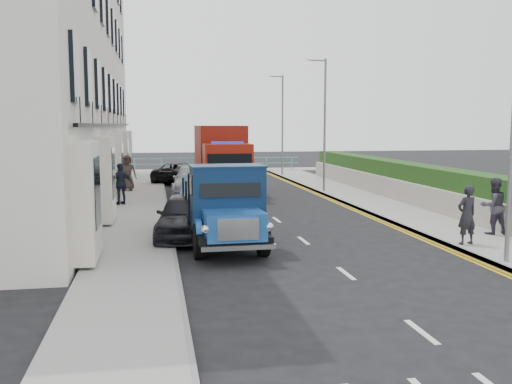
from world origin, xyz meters
name	(u,v)px	position (x,y,z in m)	size (l,w,h in m)	color
ground	(322,255)	(0.00, 0.00, 0.00)	(120.00, 120.00, 0.00)	black
pavement_west	(139,210)	(-5.20, 9.00, 0.06)	(2.40, 38.00, 0.12)	gray
pavement_east	(378,204)	(5.30, 9.00, 0.06)	(2.60, 38.00, 0.12)	gray
promenade	(214,171)	(0.00, 29.00, 0.06)	(30.00, 2.50, 0.12)	gray
sea_plane	(189,152)	(0.00, 60.00, 0.00)	(120.00, 120.00, 0.00)	slate
terrace_west	(43,46)	(-9.47, 13.00, 7.17)	(6.31, 30.20, 14.25)	silver
garden_east	(418,185)	(7.21, 9.00, 0.90)	(1.45, 28.00, 1.75)	#B2AD9E
seafront_railing	(215,165)	(0.00, 28.20, 0.58)	(13.00, 0.08, 1.11)	#59B2A5
lamp_near	(510,109)	(4.18, -2.00, 4.00)	(1.23, 0.18, 7.00)	slate
lamp_mid	(323,117)	(4.18, 14.00, 4.00)	(1.23, 0.18, 7.00)	slate
lamp_far	(281,119)	(4.18, 24.00, 4.00)	(1.23, 0.18, 7.00)	slate
bedford_lorry	(226,212)	(-2.54, 1.04, 1.12)	(2.18, 5.23, 2.44)	black
red_lorry	(221,158)	(-1.12, 14.48, 1.89)	(2.36, 6.80, 3.55)	black
parked_car_front	(186,216)	(-3.60, 3.07, 0.72)	(1.70, 4.24, 1.44)	black
parked_car_mid	(199,190)	(-2.60, 10.58, 0.68)	(1.43, 4.11, 1.35)	#4F74A9
parked_car_rear	(193,181)	(-2.60, 14.06, 0.74)	(2.07, 5.08, 1.48)	#A8AAAD
seafront_car_left	(178,172)	(-3.07, 20.95, 0.64)	(2.11, 4.57, 1.27)	black
seafront_car_right	(224,163)	(0.50, 26.38, 0.79)	(1.86, 4.62, 1.58)	#B6B5BA
pedestrian_east_near	(467,215)	(4.40, 0.12, 1.00)	(0.64, 0.42, 1.75)	black
pedestrian_east_far	(493,206)	(6.10, 1.44, 1.02)	(0.88, 0.68, 1.81)	#34313C
pedestrian_west_near	(121,184)	(-6.00, 10.49, 1.03)	(1.06, 0.44, 1.81)	black
pedestrian_west_far	(127,173)	(-5.96, 15.94, 1.06)	(0.92, 0.60, 1.89)	#362C27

